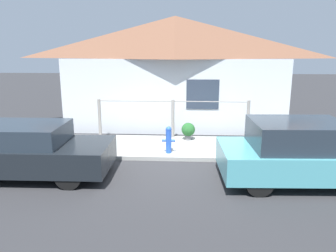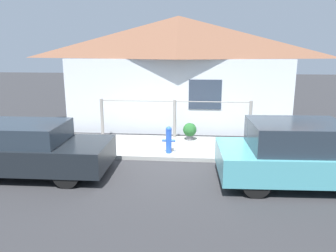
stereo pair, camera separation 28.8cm
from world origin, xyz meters
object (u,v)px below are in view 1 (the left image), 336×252
potted_plant_near_hydrant (188,130)px  car_left (24,150)px  car_right (301,153)px  fire_hydrant (169,139)px

potted_plant_near_hydrant → car_left: bearing=-142.7°
car_right → potted_plant_near_hydrant: car_right is taller
car_left → fire_hydrant: bearing=24.7°
car_left → car_right: car_right is taller
car_left → potted_plant_near_hydrant: car_left is taller
car_left → car_right: bearing=-0.8°
car_right → fire_hydrant: car_right is taller
car_left → potted_plant_near_hydrant: bearing=36.5°
car_right → potted_plant_near_hydrant: (-2.49, 2.93, -0.26)m
car_right → fire_hydrant: bearing=150.4°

